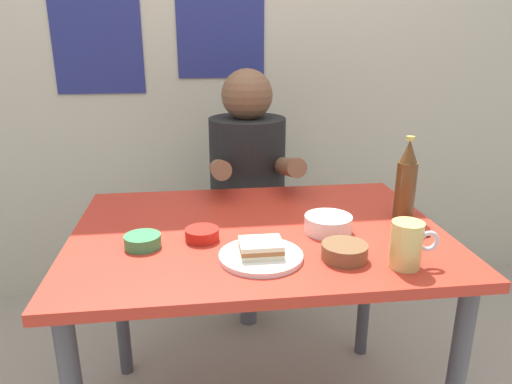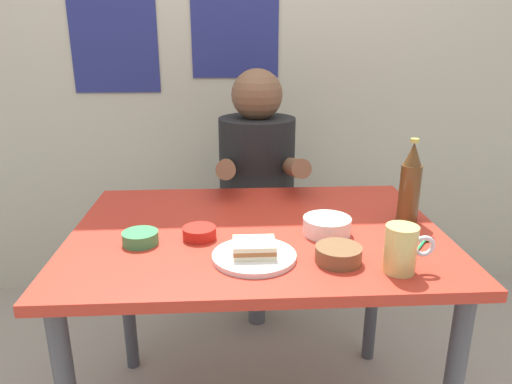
{
  "view_description": "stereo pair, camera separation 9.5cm",
  "coord_description": "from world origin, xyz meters",
  "px_view_note": "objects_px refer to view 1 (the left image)",
  "views": [
    {
      "loc": [
        -0.17,
        -1.31,
        1.29
      ],
      "look_at": [
        0.0,
        0.05,
        0.84
      ],
      "focal_mm": 33.19,
      "sensor_mm": 36.0,
      "label": 1
    },
    {
      "loc": [
        -0.08,
        -1.31,
        1.29
      ],
      "look_at": [
        0.0,
        0.05,
        0.84
      ],
      "focal_mm": 33.19,
      "sensor_mm": 36.0,
      "label": 2
    }
  ],
  "objects_px": {
    "dining_table": "(258,257)",
    "beer_mug": "(407,244)",
    "person_seated": "(248,167)",
    "sandwich": "(261,247)",
    "stool": "(248,254)",
    "beer_bottle": "(406,181)",
    "plate_orange": "(261,256)",
    "dip_bowl_green": "(143,240)"
  },
  "relations": [
    {
      "from": "person_seated",
      "to": "beer_bottle",
      "type": "xyz_separation_m",
      "value": [
        0.44,
        -0.58,
        0.09
      ]
    },
    {
      "from": "dining_table",
      "to": "dip_bowl_green",
      "type": "xyz_separation_m",
      "value": [
        -0.33,
        -0.09,
        0.11
      ]
    },
    {
      "from": "dining_table",
      "to": "beer_mug",
      "type": "relative_size",
      "value": 8.73
    },
    {
      "from": "beer_bottle",
      "to": "person_seated",
      "type": "bearing_deg",
      "value": 127.11
    },
    {
      "from": "stool",
      "to": "beer_bottle",
      "type": "relative_size",
      "value": 1.72
    },
    {
      "from": "stool",
      "to": "dip_bowl_green",
      "type": "bearing_deg",
      "value": -117.16
    },
    {
      "from": "beer_mug",
      "to": "dining_table",
      "type": "bearing_deg",
      "value": 139.16
    },
    {
      "from": "person_seated",
      "to": "sandwich",
      "type": "distance_m",
      "value": 0.82
    },
    {
      "from": "dining_table",
      "to": "stool",
      "type": "height_order",
      "value": "dining_table"
    },
    {
      "from": "plate_orange",
      "to": "dip_bowl_green",
      "type": "xyz_separation_m",
      "value": [
        -0.31,
        0.11,
        0.01
      ]
    },
    {
      "from": "dining_table",
      "to": "stool",
      "type": "xyz_separation_m",
      "value": [
        0.04,
        0.63,
        -0.3
      ]
    },
    {
      "from": "dining_table",
      "to": "beer_mug",
      "type": "distance_m",
      "value": 0.47
    },
    {
      "from": "person_seated",
      "to": "sandwich",
      "type": "relative_size",
      "value": 6.54
    },
    {
      "from": "dip_bowl_green",
      "to": "dining_table",
      "type": "bearing_deg",
      "value": 14.89
    },
    {
      "from": "plate_orange",
      "to": "sandwich",
      "type": "xyz_separation_m",
      "value": [
        0.0,
        0.0,
        0.02
      ]
    },
    {
      "from": "plate_orange",
      "to": "beer_mug",
      "type": "height_order",
      "value": "beer_mug"
    },
    {
      "from": "stool",
      "to": "beer_mug",
      "type": "distance_m",
      "value": 1.07
    },
    {
      "from": "dining_table",
      "to": "person_seated",
      "type": "bearing_deg",
      "value": 86.56
    },
    {
      "from": "person_seated",
      "to": "dip_bowl_green",
      "type": "relative_size",
      "value": 7.2
    },
    {
      "from": "beer_mug",
      "to": "dip_bowl_green",
      "type": "bearing_deg",
      "value": 163.17
    },
    {
      "from": "stool",
      "to": "sandwich",
      "type": "relative_size",
      "value": 4.09
    },
    {
      "from": "dip_bowl_green",
      "to": "stool",
      "type": "bearing_deg",
      "value": 62.84
    },
    {
      "from": "dining_table",
      "to": "beer_bottle",
      "type": "height_order",
      "value": "beer_bottle"
    },
    {
      "from": "plate_orange",
      "to": "beer_mug",
      "type": "relative_size",
      "value": 1.75
    },
    {
      "from": "plate_orange",
      "to": "beer_mug",
      "type": "distance_m",
      "value": 0.37
    },
    {
      "from": "sandwich",
      "to": "beer_bottle",
      "type": "distance_m",
      "value": 0.56
    },
    {
      "from": "sandwich",
      "to": "dip_bowl_green",
      "type": "relative_size",
      "value": 1.1
    },
    {
      "from": "person_seated",
      "to": "beer_mug",
      "type": "bearing_deg",
      "value": -71.83
    },
    {
      "from": "person_seated",
      "to": "dining_table",
      "type": "bearing_deg",
      "value": -93.44
    },
    {
      "from": "stool",
      "to": "beer_bottle",
      "type": "height_order",
      "value": "beer_bottle"
    },
    {
      "from": "beer_mug",
      "to": "beer_bottle",
      "type": "relative_size",
      "value": 0.48
    },
    {
      "from": "plate_orange",
      "to": "dip_bowl_green",
      "type": "distance_m",
      "value": 0.33
    },
    {
      "from": "dining_table",
      "to": "plate_orange",
      "type": "distance_m",
      "value": 0.23
    },
    {
      "from": "stool",
      "to": "person_seated",
      "type": "height_order",
      "value": "person_seated"
    },
    {
      "from": "dip_bowl_green",
      "to": "beer_mug",
      "type": "bearing_deg",
      "value": -16.83
    },
    {
      "from": "sandwich",
      "to": "dip_bowl_green",
      "type": "height_order",
      "value": "sandwich"
    },
    {
      "from": "sandwich",
      "to": "person_seated",
      "type": "bearing_deg",
      "value": 86.07
    },
    {
      "from": "plate_orange",
      "to": "beer_mug",
      "type": "xyz_separation_m",
      "value": [
        0.35,
        -0.09,
        0.05
      ]
    },
    {
      "from": "beer_bottle",
      "to": "dip_bowl_green",
      "type": "relative_size",
      "value": 2.62
    },
    {
      "from": "stool",
      "to": "dip_bowl_green",
      "type": "relative_size",
      "value": 4.5
    },
    {
      "from": "stool",
      "to": "plate_orange",
      "type": "relative_size",
      "value": 2.05
    },
    {
      "from": "beer_bottle",
      "to": "beer_mug",
      "type": "bearing_deg",
      "value": -112.78
    }
  ]
}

